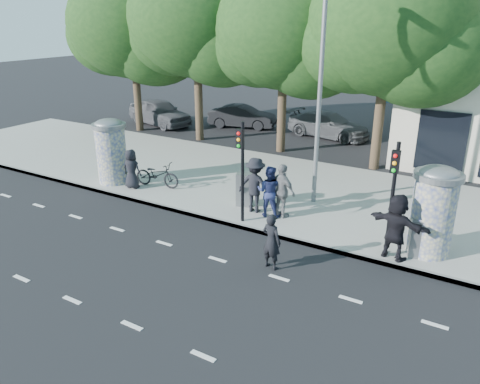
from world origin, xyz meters
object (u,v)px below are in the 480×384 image
Objects in this scene: traffic_pole_near at (242,162)px; ped_a at (132,169)px; ped_e at (282,191)px; ad_column_right at (434,209)px; ped_c at (269,191)px; ped_f at (396,227)px; car_mid at (242,116)px; ad_column_left at (111,150)px; cabinet_left at (245,189)px; traffic_pole_far at (393,189)px; ped_d at (255,185)px; street_lamp at (320,75)px; cabinet_right at (420,238)px; bicycle at (157,175)px; man_road at (271,241)px; car_right at (328,125)px; car_left at (160,112)px.

ped_a is at bearing 174.01° from traffic_pole_near.
ad_column_right is at bearing -162.70° from ped_e.
ped_f reaches higher than ped_c.
ad_column_right is at bearing 170.32° from ped_c.
ad_column_right is 0.63× the size of car_mid.
ad_column_left is 6.04m from cabinet_left.
cabinet_left is at bearing 166.56° from traffic_pole_far.
ad_column_left is 1.33m from ped_a.
traffic_pole_far reaches higher than ped_a.
ped_d is (-0.05, 1.00, -1.10)m from traffic_pole_near.
cabinet_left is (-2.05, -1.54, -4.04)m from street_lamp.
traffic_pole_far is at bearing -176.37° from ped_e.
ped_d is 1.69× the size of cabinet_right.
ped_d is at bearing -19.71° from ped_c.
traffic_pole_far is 9.66m from bicycle.
car_mid is at bearing -47.42° from man_road.
ped_a is 0.88× the size of ped_c.
traffic_pole_far reaches higher than cabinet_left.
cabinet_left is at bearing -165.65° from car_right.
cabinet_right is 0.24× the size of car_right.
cabinet_left is at bearing 116.38° from traffic_pole_near.
traffic_pole_near reaches higher than man_road.
cabinet_right is (4.62, -0.52, -0.37)m from ped_e.
man_road is at bearing -141.57° from ad_column_right.
car_mid is (-8.77, 9.73, -4.10)m from street_lamp.
car_left is at bearing -31.44° from man_road.
traffic_pole_far reaches higher than man_road.
car_mid is (-0.77, 11.87, -0.85)m from ad_column_left.
cabinet_right is at bearing 169.16° from ped_d.
man_road is (8.74, -2.71, -0.72)m from ad_column_left.
ad_column_left is 0.78× the size of traffic_pole_near.
ped_e reaches higher than ped_a.
ped_e is 1.69m from cabinet_left.
man_road is at bearing -70.67° from cabinet_left.
street_lamp is 4.35m from ped_d.
cabinet_left reaches higher than bicycle.
cabinet_left is at bearing -28.27° from ped_c.
ped_c reaches higher than car_mid.
traffic_pole_near is 0.81× the size of car_mid.
man_road is 7.51m from bicycle.
traffic_pole_far is 0.42× the size of street_lamp.
ped_d is (-4.85, 1.00, -1.10)m from traffic_pole_far.
ad_column_right is 1.52m from traffic_pole_far.
ped_c is at bearing 1.51° from ad_column_left.
cabinet_left is at bearing 156.48° from cabinet_right.
ped_f is at bearing -134.98° from man_road.
ped_c is 14.13m from car_mid.
cabinet_right is at bearing 5.22° from traffic_pole_near.
traffic_pole_near is 1.00× the size of traffic_pole_far.
car_right is at bearing -113.97° from ped_a.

